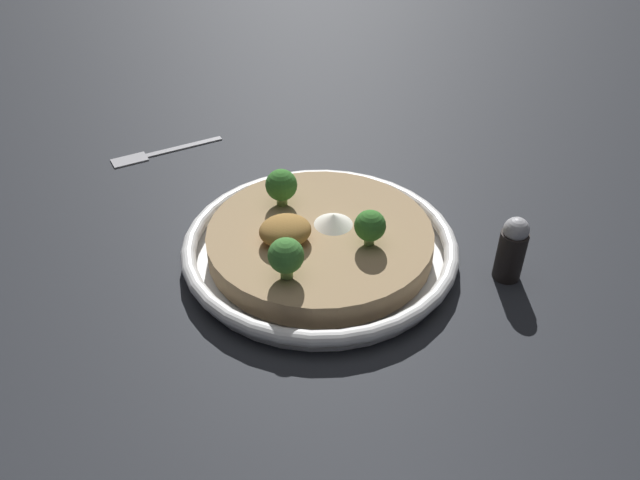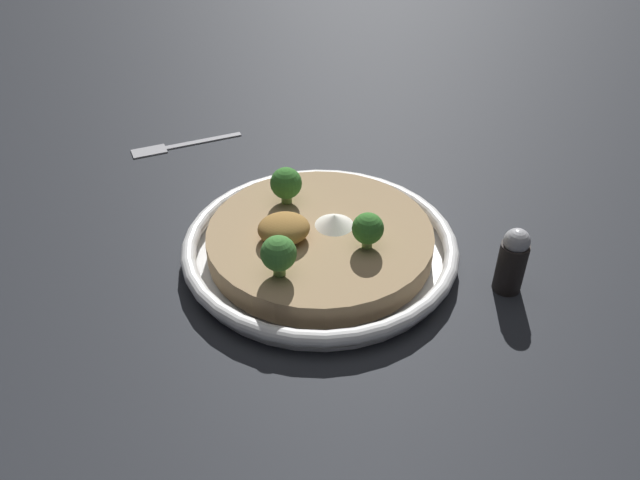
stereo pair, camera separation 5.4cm
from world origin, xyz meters
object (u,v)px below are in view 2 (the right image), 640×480
at_px(fork_utensil, 175,146).
at_px(pepper_shaker, 512,260).
at_px(broccoli_back_left, 368,229).
at_px(broccoli_back_right, 279,254).
at_px(risotto_bowl, 320,244).
at_px(broccoli_front_right, 286,184).

distance_m(fork_utensil, pepper_shaker, 0.52).
height_order(broccoli_back_left, broccoli_back_right, broccoli_back_right).
relative_size(risotto_bowl, broccoli_front_right, 6.97).
height_order(risotto_bowl, pepper_shaker, pepper_shaker).
bearing_deg(risotto_bowl, broccoli_back_right, 47.97).
bearing_deg(broccoli_back_right, fork_utensil, -76.03).
bearing_deg(pepper_shaker, fork_utensil, -50.49).
xyz_separation_m(broccoli_back_right, pepper_shaker, (-0.24, 0.04, -0.02)).
bearing_deg(broccoli_front_right, broccoli_back_right, 75.89).
relative_size(broccoli_back_left, fork_utensil, 0.25).
distance_m(risotto_bowl, broccoli_back_left, 0.07).
xyz_separation_m(risotto_bowl, broccoli_back_left, (-0.04, 0.04, 0.04)).
bearing_deg(broccoli_front_right, broccoli_back_left, 122.83).
xyz_separation_m(fork_utensil, pepper_shaker, (-0.33, 0.40, 0.04)).
distance_m(broccoli_back_left, broccoli_back_right, 0.10).
xyz_separation_m(broccoli_front_right, pepper_shaker, (-0.21, 0.16, -0.02)).
height_order(broccoli_front_right, pepper_shaker, broccoli_front_right).
height_order(broccoli_back_left, fork_utensil, broccoli_back_left).
bearing_deg(fork_utensil, broccoli_front_right, 107.73).
bearing_deg(risotto_bowl, broccoli_front_right, -68.56).
height_order(broccoli_front_right, broccoli_back_right, same).
height_order(fork_utensil, pepper_shaker, pepper_shaker).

